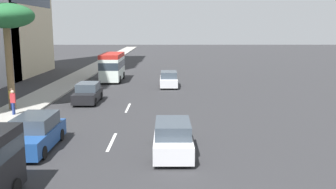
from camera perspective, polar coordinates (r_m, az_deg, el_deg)
The scene contains 12 objects.
ground_plane at distance 37.17m, azimuth -4.82°, elevation 0.91°, with size 198.00×198.00×0.00m, color #2D2D30.
sidewalk_right at distance 38.59m, azimuth -16.64°, elevation 0.97°, with size 162.00×3.21×0.15m, color #9E9B93.
lane_stripe_mid at distance 20.10m, azimuth -8.71°, elevation -7.27°, with size 3.20×0.16×0.01m, color silver.
lane_stripe_far at distance 28.30m, azimuth -6.23°, elevation -2.07°, with size 3.20×0.16×0.01m, color silver.
minibus_lead at distance 42.80m, azimuth -8.63°, elevation 4.40°, with size 6.30×2.30×3.17m.
car_third at distance 18.00m, azimuth 0.74°, elevation -6.70°, with size 4.71×1.88×1.63m.
car_fourth at distance 19.72m, azimuth -19.88°, elevation -5.70°, with size 4.71×1.93×1.71m.
car_fifth at distance 38.24m, azimuth 0.11°, elevation 2.36°, with size 4.71×1.85×1.61m.
car_sixth at distance 30.80m, azimuth -12.32°, elevation 0.19°, with size 4.18×1.86×1.60m.
pedestrian_near_lamp at distance 29.12m, azimuth -23.10°, elevation -0.45°, with size 0.38×0.39×1.60m.
pedestrian_mid_block at distance 27.34m, azimuth -22.91°, elevation -0.96°, with size 0.30×0.35×1.70m.
palm_tree at distance 28.90m, azimuth -23.86°, elevation 10.75°, with size 3.96×3.96×7.63m.
Camera 1 is at (-5.06, -2.91, 6.02)m, focal length 39.29 mm.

